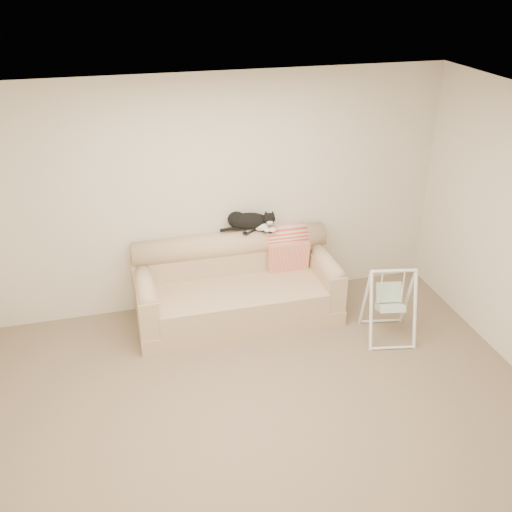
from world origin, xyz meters
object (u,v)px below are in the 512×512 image
at_px(remote_a, 250,231).
at_px(remote_b, 265,231).
at_px(tuxedo_cat, 250,221).
at_px(sofa, 236,287).
at_px(baby_swing, 390,303).

height_order(remote_a, remote_b, remote_a).
bearing_deg(tuxedo_cat, remote_b, -23.05).
bearing_deg(remote_a, sofa, -133.63).
relative_size(remote_b, tuxedo_cat, 0.26).
bearing_deg(tuxedo_cat, sofa, -130.70).
relative_size(remote_a, baby_swing, 0.21).
relative_size(tuxedo_cat, baby_swing, 0.76).
bearing_deg(sofa, baby_swing, -28.84).
bearing_deg(remote_b, sofa, -152.63).
height_order(sofa, remote_a, remote_a).
bearing_deg(tuxedo_cat, remote_a, -109.55).
bearing_deg(remote_b, remote_a, 171.64).
bearing_deg(remote_b, tuxedo_cat, 156.95).
distance_m(sofa, remote_a, 0.64).
height_order(sofa, remote_b, remote_b).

